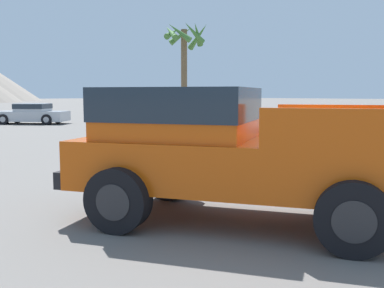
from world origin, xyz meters
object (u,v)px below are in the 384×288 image
at_px(orange_pickup_truck, 221,146).
at_px(palm_tree_short, 185,48).
at_px(parked_car_silver, 32,113).
at_px(red_convertible_car, 321,154).

xyz_separation_m(orange_pickup_truck, palm_tree_short, (13.93, 14.98, 3.43)).
bearing_deg(parked_car_silver, orange_pickup_truck, -149.29).
bearing_deg(red_convertible_car, parked_car_silver, 36.96).
xyz_separation_m(orange_pickup_truck, red_convertible_car, (4.76, 1.02, -0.66)).
xyz_separation_m(red_convertible_car, palm_tree_short, (9.17, 13.96, 4.08)).
distance_m(parked_car_silver, palm_tree_short, 10.11).
height_order(orange_pickup_truck, parked_car_silver, orange_pickup_truck).
xyz_separation_m(orange_pickup_truck, parked_car_silver, (7.73, 21.97, -0.44)).
bearing_deg(palm_tree_short, parked_car_silver, 131.53).
bearing_deg(palm_tree_short, red_convertible_car, -123.30).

